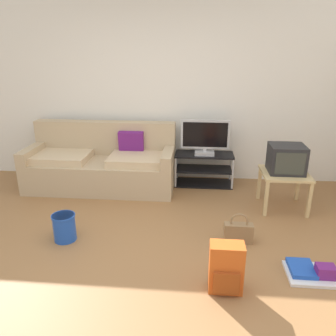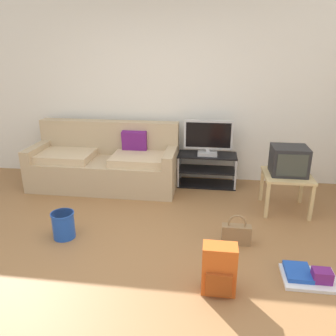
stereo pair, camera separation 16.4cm
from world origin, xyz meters
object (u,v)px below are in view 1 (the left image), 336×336
(cleaning_bucket, at_px, (64,227))
(floor_tray, at_px, (313,272))
(side_table, at_px, (284,178))
(flat_tv, at_px, (205,138))
(couch, at_px, (102,164))
(tv_stand, at_px, (204,169))
(backpack, at_px, (226,268))
(handbag, at_px, (238,232))
(crt_tv, at_px, (286,159))

(cleaning_bucket, relative_size, floor_tray, 0.62)
(side_table, bearing_deg, flat_tv, 145.16)
(flat_tv, bearing_deg, cleaning_bucket, -131.21)
(couch, distance_m, tv_stand, 1.49)
(couch, height_order, tv_stand, couch)
(tv_stand, xyz_separation_m, backpack, (0.16, -2.35, -0.02))
(tv_stand, distance_m, flat_tv, 0.48)
(backpack, height_order, handbag, backpack)
(couch, xyz_separation_m, handbag, (1.82, -1.38, -0.22))
(flat_tv, distance_m, crt_tv, 1.20)
(side_table, xyz_separation_m, cleaning_bucket, (-2.46, -1.00, -0.25))
(couch, xyz_separation_m, flat_tv, (1.47, 0.18, 0.39))
(tv_stand, distance_m, cleaning_bucket, 2.26)
(floor_tray, bearing_deg, handbag, 139.35)
(side_table, relative_size, backpack, 1.29)
(backpack, distance_m, handbag, 0.80)
(cleaning_bucket, height_order, floor_tray, cleaning_bucket)
(couch, height_order, backpack, couch)
(backpack, bearing_deg, couch, 145.47)
(crt_tv, bearing_deg, floor_tray, -91.31)
(flat_tv, relative_size, handbag, 2.10)
(flat_tv, distance_m, handbag, 1.71)
(cleaning_bucket, bearing_deg, floor_tray, -9.22)
(crt_tv, xyz_separation_m, floor_tray, (-0.03, -1.41, -0.61))
(flat_tv, distance_m, cleaning_bucket, 2.31)
(flat_tv, height_order, crt_tv, flat_tv)
(backpack, height_order, floor_tray, backpack)
(couch, xyz_separation_m, cleaning_bucket, (-0.00, -1.50, -0.18))
(handbag, distance_m, cleaning_bucket, 1.83)
(couch, distance_m, side_table, 2.51)
(side_table, relative_size, crt_tv, 1.34)
(side_table, bearing_deg, crt_tv, 90.00)
(couch, distance_m, handbag, 2.30)
(side_table, height_order, handbag, side_table)
(floor_tray, bearing_deg, cleaning_bucket, 170.78)
(crt_tv, relative_size, floor_tray, 0.90)
(handbag, relative_size, cleaning_bucket, 1.13)
(flat_tv, relative_size, floor_tray, 1.48)
(couch, distance_m, crt_tv, 2.53)
(backpack, relative_size, cleaning_bucket, 1.50)
(side_table, height_order, cleaning_bucket, side_table)
(backpack, xyz_separation_m, floor_tray, (0.79, 0.25, -0.17))
(flat_tv, relative_size, crt_tv, 1.65)
(side_table, bearing_deg, backpack, -116.68)
(tv_stand, bearing_deg, handbag, -77.53)
(tv_stand, bearing_deg, crt_tv, -35.08)
(floor_tray, bearing_deg, crt_tv, 88.69)
(couch, height_order, cleaning_bucket, couch)
(tv_stand, distance_m, backpack, 2.36)
(flat_tv, bearing_deg, handbag, -77.36)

